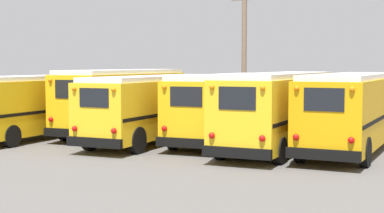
% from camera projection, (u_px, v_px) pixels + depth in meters
% --- Properties ---
extents(ground_plane, '(160.00, 160.00, 0.00)m').
position_uv_depth(ground_plane, '(192.00, 141.00, 26.88)').
color(ground_plane, '#5B5956').
extents(school_bus_0, '(2.72, 11.01, 2.98)m').
position_uv_depth(school_bus_0, '(51.00, 103.00, 28.88)').
color(school_bus_0, yellow).
rests_on(school_bus_0, ground).
extents(school_bus_1, '(2.79, 9.64, 3.24)m').
position_uv_depth(school_bus_1, '(124.00, 99.00, 29.54)').
color(school_bus_1, yellow).
rests_on(school_bus_1, ground).
extents(school_bus_2, '(2.66, 10.21, 3.00)m').
position_uv_depth(school_bus_2, '(157.00, 105.00, 26.72)').
color(school_bus_2, yellow).
rests_on(school_bus_2, ground).
extents(school_bus_3, '(3.01, 10.70, 3.05)m').
position_uv_depth(school_bus_3, '(231.00, 104.00, 27.17)').
color(school_bus_3, yellow).
rests_on(school_bus_3, ground).
extents(school_bus_4, '(2.68, 10.42, 3.15)m').
position_uv_depth(school_bus_4, '(280.00, 108.00, 24.47)').
color(school_bus_4, yellow).
rests_on(school_bus_4, ground).
extents(school_bus_5, '(2.57, 9.99, 3.14)m').
position_uv_depth(school_bus_5, '(353.00, 109.00, 23.65)').
color(school_bus_5, '#E5A00C').
rests_on(school_bus_5, ground).
extents(utility_pole, '(1.80, 0.34, 8.89)m').
position_uv_depth(utility_pole, '(244.00, 49.00, 39.07)').
color(utility_pole, '#75604C').
rests_on(utility_pole, ground).
extents(fence_line, '(22.43, 0.06, 1.42)m').
position_uv_depth(fence_line, '(256.00, 107.00, 34.49)').
color(fence_line, '#939399').
rests_on(fence_line, ground).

